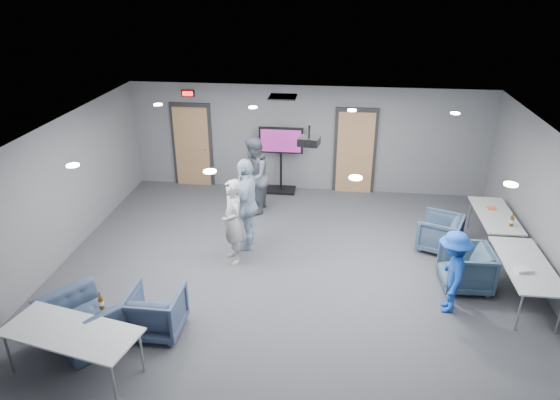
# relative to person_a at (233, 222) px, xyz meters

# --- Properties ---
(floor) EXTENTS (9.00, 9.00, 0.00)m
(floor) POSITION_rel_person_a_xyz_m (1.17, -0.24, -0.85)
(floor) COLOR #3D4046
(floor) RESTS_ON ground
(ceiling) EXTENTS (9.00, 9.00, 0.00)m
(ceiling) POSITION_rel_person_a_xyz_m (1.17, -0.24, 1.85)
(ceiling) COLOR white
(ceiling) RESTS_ON wall_back
(wall_back) EXTENTS (9.00, 0.02, 2.70)m
(wall_back) POSITION_rel_person_a_xyz_m (1.17, 3.76, 0.50)
(wall_back) COLOR slate
(wall_back) RESTS_ON floor
(wall_front) EXTENTS (9.00, 0.02, 2.70)m
(wall_front) POSITION_rel_person_a_xyz_m (1.17, -4.24, 0.50)
(wall_front) COLOR slate
(wall_front) RESTS_ON floor
(wall_left) EXTENTS (0.02, 8.00, 2.70)m
(wall_left) POSITION_rel_person_a_xyz_m (-3.33, -0.24, 0.50)
(wall_left) COLOR slate
(wall_left) RESTS_ON floor
(wall_right) EXTENTS (0.02, 8.00, 2.70)m
(wall_right) POSITION_rel_person_a_xyz_m (5.67, -0.24, 0.50)
(wall_right) COLOR slate
(wall_right) RESTS_ON floor
(door_left) EXTENTS (1.06, 0.17, 2.24)m
(door_left) POSITION_rel_person_a_xyz_m (-1.83, 3.71, 0.22)
(door_left) COLOR black
(door_left) RESTS_ON wall_back
(door_right) EXTENTS (1.06, 0.17, 2.24)m
(door_right) POSITION_rel_person_a_xyz_m (2.37, 3.71, 0.22)
(door_right) COLOR black
(door_right) RESTS_ON wall_back
(exit_sign) EXTENTS (0.32, 0.08, 0.16)m
(exit_sign) POSITION_rel_person_a_xyz_m (-1.83, 3.69, 1.60)
(exit_sign) COLOR black
(exit_sign) RESTS_ON wall_back
(hvac_diffuser) EXTENTS (0.60, 0.60, 0.03)m
(hvac_diffuser) POSITION_rel_person_a_xyz_m (0.67, 2.56, 1.83)
(hvac_diffuser) COLOR black
(hvac_diffuser) RESTS_ON ceiling
(downlights) EXTENTS (6.18, 3.78, 0.02)m
(downlights) POSITION_rel_person_a_xyz_m (1.17, -0.24, 1.83)
(downlights) COLOR white
(downlights) RESTS_ON ceiling
(person_a) EXTENTS (0.67, 0.74, 1.70)m
(person_a) POSITION_rel_person_a_xyz_m (0.00, 0.00, 0.00)
(person_a) COLOR #979A97
(person_a) RESTS_ON floor
(person_b) EXTENTS (0.75, 0.93, 1.83)m
(person_b) POSITION_rel_person_a_xyz_m (0.04, 2.19, 0.06)
(person_b) COLOR slate
(person_b) RESTS_ON floor
(person_c) EXTENTS (0.49, 1.14, 1.92)m
(person_c) POSITION_rel_person_a_xyz_m (0.17, 0.59, 0.11)
(person_c) COLOR #9AB0C6
(person_c) RESTS_ON floor
(person_d) EXTENTS (0.66, 1.00, 1.45)m
(person_d) POSITION_rel_person_a_xyz_m (3.87, -1.11, -0.13)
(person_d) COLOR #1B49B5
(person_d) RESTS_ON floor
(chair_right_a) EXTENTS (1.05, 1.04, 0.74)m
(chair_right_a) POSITION_rel_person_a_xyz_m (4.07, 0.93, -0.48)
(chair_right_a) COLOR #394B63
(chair_right_a) RESTS_ON floor
(chair_right_b) EXTENTS (0.90, 0.87, 0.78)m
(chair_right_b) POSITION_rel_person_a_xyz_m (4.30, -0.41, -0.46)
(chair_right_b) COLOR #364C5E
(chair_right_b) RESTS_ON floor
(chair_front_a) EXTENTS (0.81, 0.83, 0.75)m
(chair_front_a) POSITION_rel_person_a_xyz_m (-0.77, -2.24, -0.48)
(chair_front_a) COLOR #3B4865
(chair_front_a) RESTS_ON floor
(chair_front_b) EXTENTS (1.50, 1.47, 0.73)m
(chair_front_b) POSITION_rel_person_a_xyz_m (-1.82, -2.64, -0.49)
(chair_front_b) COLOR #313F56
(chair_front_b) RESTS_ON floor
(table_right_a) EXTENTS (0.71, 1.71, 0.73)m
(table_right_a) POSITION_rel_person_a_xyz_m (5.17, 1.19, -0.17)
(table_right_a) COLOR #B8BBBD
(table_right_a) RESTS_ON floor
(table_right_b) EXTENTS (0.77, 1.86, 0.73)m
(table_right_b) POSITION_rel_person_a_xyz_m (5.17, -0.71, -0.17)
(table_right_b) COLOR #B8BBBD
(table_right_b) RESTS_ON floor
(table_front_left) EXTENTS (2.03, 1.18, 0.73)m
(table_front_left) POSITION_rel_person_a_xyz_m (-1.60, -3.24, -0.16)
(table_front_left) COLOR #B8BBBD
(table_front_left) RESTS_ON floor
(bottle_front) EXTENTS (0.07, 0.07, 0.28)m
(bottle_front) POSITION_rel_person_a_xyz_m (-1.38, -2.71, -0.02)
(bottle_front) COLOR #51320E
(bottle_front) RESTS_ON table_front_left
(bottle_right) EXTENTS (0.07, 0.07, 0.28)m
(bottle_right) POSITION_rel_person_a_xyz_m (5.32, 0.69, -0.02)
(bottle_right) COLOR #51320E
(bottle_right) RESTS_ON table_right_a
(snack_box) EXTENTS (0.18, 0.12, 0.04)m
(snack_box) POSITION_rel_person_a_xyz_m (5.15, 1.42, -0.10)
(snack_box) COLOR #DE5E37
(snack_box) RESTS_ON table_right_a
(wrapper) EXTENTS (0.28, 0.22, 0.06)m
(wrapper) POSITION_rel_person_a_xyz_m (5.04, -0.96, -0.09)
(wrapper) COLOR silver
(wrapper) RESTS_ON table_right_b
(tv_stand) EXTENTS (1.11, 0.53, 1.70)m
(tv_stand) POSITION_rel_person_a_xyz_m (0.52, 3.51, 0.11)
(tv_stand) COLOR black
(tv_stand) RESTS_ON floor
(projector) EXTENTS (0.42, 0.39, 0.36)m
(projector) POSITION_rel_person_a_xyz_m (1.40, 0.35, 1.55)
(projector) COLOR black
(projector) RESTS_ON ceiling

